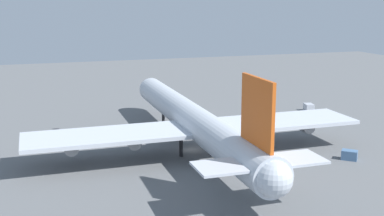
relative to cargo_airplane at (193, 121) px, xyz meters
The scene contains 6 objects.
ground_plane 6.05m from the cargo_airplane, ahead, with size 293.46×293.46×0.00m, color slate.
cargo_airplane is the anchor object (origin of this frame).
pushback_tractor 30.62m from the cargo_airplane, 60.37° to the left, with size 2.69×4.52×2.52m.
cargo_container_fore 29.68m from the cargo_airplane, 119.09° to the right, with size 3.24×3.31×1.77m.
cargo_container_aft 46.26m from the cargo_airplane, 59.66° to the right, with size 3.49×2.73×1.97m.
safety_cone_nose 34.22m from the cargo_airplane, ahead, with size 0.45×0.45×0.64m, color orange.
Camera 1 is at (-87.91, 28.80, 28.88)m, focal length 46.17 mm.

